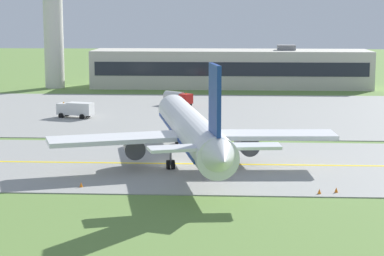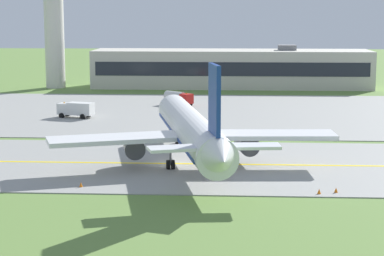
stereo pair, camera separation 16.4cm
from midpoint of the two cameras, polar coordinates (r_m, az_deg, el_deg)
name	(u,v)px [view 2 (the right image)]	position (r m, az deg, el deg)	size (l,w,h in m)	color
ground_plane	(171,164)	(82.66, -1.62, -2.91)	(500.00, 500.00, 0.00)	olive
taxiway_strip	(171,164)	(82.65, -1.62, -2.88)	(240.00, 28.00, 0.10)	gray
apron_pad	(250,113)	(123.76, 4.65, 1.20)	(140.00, 52.00, 0.10)	gray
taxiway_centreline	(171,163)	(82.64, -1.62, -2.84)	(220.00, 0.60, 0.01)	yellow
airplane_lead	(192,130)	(80.95, 0.03, -0.19)	(32.16, 39.42, 12.70)	white
service_truck_fuel	(76,109)	(119.16, -9.18, 1.51)	(6.33, 3.56, 2.60)	silver
service_truck_catering	(178,98)	(132.81, -1.06, 2.43)	(5.90, 5.45, 2.65)	red
terminal_building	(232,69)	(165.50, 3.20, 4.75)	(63.22, 13.82, 9.73)	beige
control_tower	(54,16)	(166.48, -10.92, 8.76)	(7.60, 7.60, 27.03)	silver
traffic_cone_near_edge	(81,185)	(72.62, -8.77, -4.51)	(0.44, 0.44, 0.60)	orange
traffic_cone_mid_edge	(319,192)	(70.25, 10.16, -5.02)	(0.44, 0.44, 0.60)	orange
traffic_cone_far_edge	(336,190)	(71.06, 11.46, -4.90)	(0.44, 0.44, 0.60)	orange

